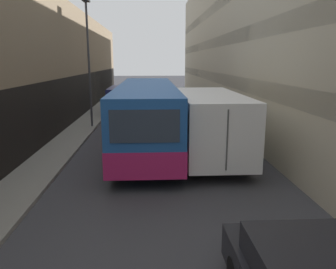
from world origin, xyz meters
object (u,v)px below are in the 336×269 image
object	(u,v)px
bus	(147,114)
panel_van	(123,98)
box_truck	(205,119)
street_lamp	(88,39)

from	to	relation	value
bus	panel_van	size ratio (longest dim) A/B	2.47
box_truck	panel_van	xyz separation A→B (m)	(-4.44, 11.53, -0.37)
panel_van	street_lamp	distance (m)	7.28
box_truck	panel_van	distance (m)	12.37
bus	box_truck	size ratio (longest dim) A/B	1.33
bus	panel_van	bearing A→B (deg)	100.85
box_truck	panel_van	bearing A→B (deg)	111.07
box_truck	panel_van	world-z (taller)	box_truck
street_lamp	box_truck	bearing A→B (deg)	-44.05
panel_van	bus	bearing A→B (deg)	-79.15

